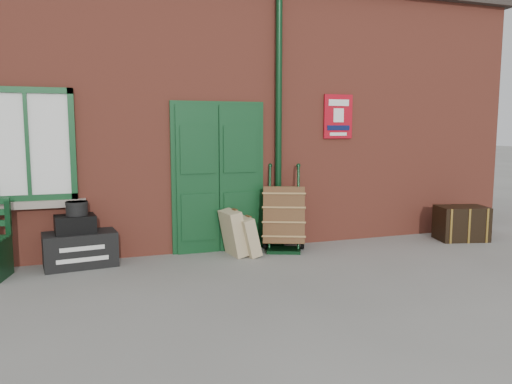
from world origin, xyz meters
name	(u,v)px	position (x,y,z in m)	size (l,w,h in m)	color
ground	(271,275)	(0.00, 0.00, 0.00)	(80.00, 80.00, 0.00)	gray
station_building	(206,112)	(0.00, 3.49, 2.16)	(10.30, 4.30, 4.36)	#9E4533
houdini_trunk	(80,249)	(-2.30, 1.25, 0.23)	(0.94, 0.52, 0.47)	black
strongbox	(75,224)	(-2.35, 1.25, 0.59)	(0.52, 0.38, 0.23)	black
hatbox	(77,208)	(-2.32, 1.25, 0.80)	(0.28, 0.28, 0.19)	black
suitcase_back	(233,233)	(-0.17, 1.12, 0.34)	(0.19, 0.47, 0.66)	tan
suitcase_front	(247,236)	(0.01, 1.02, 0.29)	(0.17, 0.42, 0.56)	tan
porter_trolley	(284,218)	(0.67, 1.23, 0.50)	(0.83, 0.86, 1.29)	black
dark_trunk	(461,223)	(3.73, 0.87, 0.28)	(0.79, 0.51, 0.57)	black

